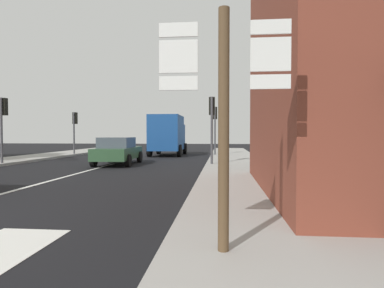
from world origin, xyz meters
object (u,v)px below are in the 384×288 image
delivery_truck (168,134)px  traffic_light_far_left (75,124)px  route_sign_post (224,112)px  traffic_light_near_right (212,115)px  traffic_light_near_left (3,116)px  sedan_far (118,150)px  traffic_light_far_right (215,120)px

delivery_truck → traffic_light_far_left: size_ratio=1.50×
route_sign_post → traffic_light_near_right: bearing=92.5°
traffic_light_near_left → sedan_far: bearing=9.8°
delivery_truck → traffic_light_far_right: size_ratio=1.36×
sedan_far → traffic_light_far_right: 8.91m
traffic_light_far_left → traffic_light_near_left: 8.08m
traffic_light_far_right → route_sign_post: bearing=-88.4°
sedan_far → traffic_light_far_left: traffic_light_far_left is taller
sedan_far → traffic_light_near_left: (-5.82, -1.01, 1.85)m
sedan_far → traffic_light_far_left: (-5.82, 7.07, 1.72)m
delivery_truck → route_sign_post: (4.19, -20.10, 0.26)m
sedan_far → traffic_light_near_right: size_ratio=1.22×
delivery_truck → traffic_light_far_left: 7.29m
sedan_far → route_sign_post: route_sign_post is taller
sedan_far → traffic_light_near_left: bearing=-170.2°
delivery_truck → traffic_light_far_left: (-7.23, -0.49, 0.83)m
traffic_light_far_left → route_sign_post: bearing=-59.8°
sedan_far → traffic_light_far_left: bearing=129.5°
sedan_far → traffic_light_near_right: 5.41m
delivery_truck → traffic_light_near_right: size_ratio=1.42×
route_sign_post → delivery_truck: bearing=101.8°
sedan_far → route_sign_post: bearing=-65.9°
sedan_far → traffic_light_near_left: traffic_light_near_left is taller
delivery_truck → traffic_light_near_left: size_ratio=1.42×
route_sign_post → traffic_light_far_left: bearing=120.2°
traffic_light_far_right → traffic_light_near_left: bearing=-143.4°
traffic_light_near_right → traffic_light_near_left: traffic_light_near_left is taller
route_sign_post → traffic_light_far_right: (-0.53, 19.60, 0.81)m
traffic_light_far_right → traffic_light_near_left: traffic_light_far_right is taller
traffic_light_near_right → traffic_light_far_right: 7.50m
sedan_far → delivery_truck: delivery_truck is taller
traffic_light_far_right → traffic_light_far_left: bearing=-180.0°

